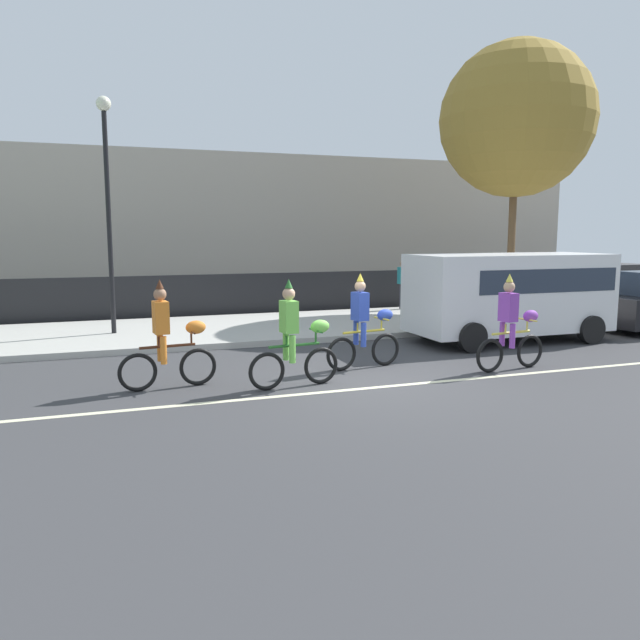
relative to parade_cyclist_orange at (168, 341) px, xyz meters
The scene contains 13 objects.
ground_plane 3.61m from the parade_cyclist_orange, 11.44° to the right, with size 80.00×80.00×0.00m, color #38383A.
road_centre_line 3.74m from the parade_cyclist_orange, 19.17° to the right, with size 36.00×0.14×0.01m, color beige.
sidewalk_curb 6.79m from the parade_cyclist_orange, 59.35° to the left, with size 60.00×5.00×0.15m, color #ADAAA3.
fence_line 9.36m from the parade_cyclist_orange, 68.44° to the left, with size 40.00×0.08×1.40m, color black.
building_backdrop 18.29m from the parade_cyclist_orange, 72.18° to the left, with size 28.00×8.00×5.80m, color #B2A899.
parade_cyclist_orange is the anchor object (origin of this frame).
parade_cyclist_lime 2.20m from the parade_cyclist_orange, 17.36° to the right, with size 1.72×0.51×1.92m.
parade_cyclist_cobalt 3.89m from the parade_cyclist_orange, ahead, with size 1.71×0.52×1.92m.
parade_cyclist_purple 6.60m from the parade_cyclist_orange, ahead, with size 1.72×0.51×1.92m.
parked_van_white 8.85m from the parade_cyclist_orange, 13.10° to the left, with size 5.00×2.22×2.18m.
street_lamp_post 6.57m from the parade_cyclist_orange, 97.57° to the left, with size 0.36×0.36×5.86m.
street_tree_near_lamp 14.18m from the parade_cyclist_orange, 27.77° to the left, with size 4.83×4.83×8.50m.
pedestrian_onlooker 11.53m from the parade_cyclist_orange, 42.20° to the left, with size 0.32×0.20×1.62m.
Camera 1 is at (-4.57, -10.24, 2.71)m, focal length 35.00 mm.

